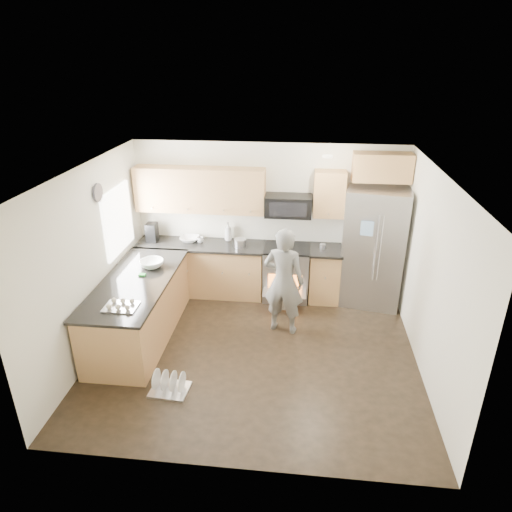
# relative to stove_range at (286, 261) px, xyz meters

# --- Properties ---
(ground) EXTENTS (4.50, 4.50, 0.00)m
(ground) POSITION_rel_stove_range_xyz_m (-0.35, -1.69, -0.68)
(ground) COLOR black
(ground) RESTS_ON ground
(room_shell) EXTENTS (4.54, 4.04, 2.62)m
(room_shell) POSITION_rel_stove_range_xyz_m (-0.39, -1.68, 1.00)
(room_shell) COLOR white
(room_shell) RESTS_ON ground
(back_cabinet_run) EXTENTS (4.45, 0.64, 2.50)m
(back_cabinet_run) POSITION_rel_stove_range_xyz_m (-0.94, 0.05, 0.29)
(back_cabinet_run) COLOR #A97443
(back_cabinet_run) RESTS_ON ground
(peninsula) EXTENTS (0.96, 2.36, 1.04)m
(peninsula) POSITION_rel_stove_range_xyz_m (-2.10, -1.44, -0.21)
(peninsula) COLOR #A97443
(peninsula) RESTS_ON ground
(stove_range) EXTENTS (0.76, 0.97, 1.79)m
(stove_range) POSITION_rel_stove_range_xyz_m (0.00, 0.00, 0.00)
(stove_range) COLOR #B7B7BC
(stove_range) RESTS_ON ground
(refrigerator) EXTENTS (1.09, 0.91, 1.98)m
(refrigerator) POSITION_rel_stove_range_xyz_m (1.42, 0.01, 0.31)
(refrigerator) COLOR #B7B7BC
(refrigerator) RESTS_ON ground
(person) EXTENTS (0.67, 0.51, 1.66)m
(person) POSITION_rel_stove_range_xyz_m (0.01, -1.06, 0.15)
(person) COLOR slate
(person) RESTS_ON ground
(dish_rack) EXTENTS (0.50, 0.41, 0.29)m
(dish_rack) POSITION_rel_stove_range_xyz_m (-1.33, -2.61, -0.60)
(dish_rack) COLOR #B7B7BC
(dish_rack) RESTS_ON ground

